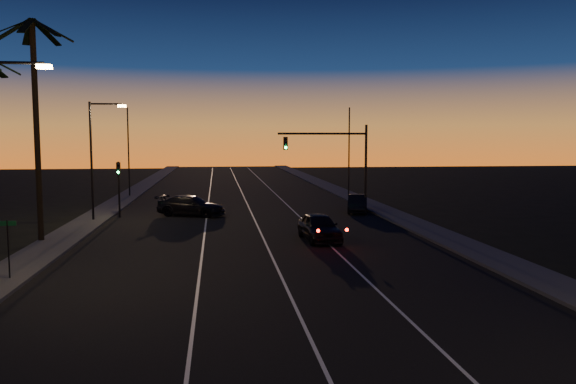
{
  "coord_description": "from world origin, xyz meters",
  "views": [
    {
      "loc": [
        -2.2,
        -3.15,
        5.95
      ],
      "look_at": [
        1.25,
        23.96,
        3.32
      ],
      "focal_mm": 35.0,
      "sensor_mm": 36.0,
      "label": 1
    }
  ],
  "objects": [
    {
      "name": "road",
      "position": [
        0.0,
        30.0,
        0.01
      ],
      "size": [
        20.0,
        170.0,
        0.01
      ],
      "primitive_type": "cube",
      "color": "black",
      "rests_on": "ground"
    },
    {
      "name": "sidewalk_left",
      "position": [
        -11.2,
        30.0,
        0.08
      ],
      "size": [
        2.4,
        170.0,
        0.16
      ],
      "primitive_type": "cube",
      "color": "#3D3D3A",
      "rests_on": "ground"
    },
    {
      "name": "sidewalk_right",
      "position": [
        11.2,
        30.0,
        0.08
      ],
      "size": [
        2.4,
        170.0,
        0.16
      ],
      "primitive_type": "cube",
      "color": "#3D3D3A",
      "rests_on": "ground"
    },
    {
      "name": "lane_stripe_left",
      "position": [
        -3.0,
        30.0,
        0.02
      ],
      "size": [
        0.12,
        160.0,
        0.01
      ],
      "primitive_type": "cube",
      "color": "silver",
      "rests_on": "road"
    },
    {
      "name": "lane_stripe_mid",
      "position": [
        0.5,
        30.0,
        0.02
      ],
      "size": [
        0.12,
        160.0,
        0.01
      ],
      "primitive_type": "cube",
      "color": "silver",
      "rests_on": "road"
    },
    {
      "name": "lane_stripe_right",
      "position": [
        4.0,
        30.0,
        0.02
      ],
      "size": [
        0.12,
        160.0,
        0.01
      ],
      "primitive_type": "cube",
      "color": "silver",
      "rests_on": "road"
    },
    {
      "name": "palm_far",
      "position": [
        -12.2,
        30.0,
        7.61
      ],
      "size": [
        4.25,
        4.16,
        12.53
      ],
      "color": "black",
      "rests_on": "ground"
    },
    {
      "name": "streetlight_left_far",
      "position": [
        -10.69,
        38.0,
        5.06
      ],
      "size": [
        2.55,
        0.26,
        8.5
      ],
      "color": "black",
      "rests_on": "ground"
    },
    {
      "name": "street_sign",
      "position": [
        -10.8,
        21.0,
        1.66
      ],
      "size": [
        0.7,
        0.06,
        2.6
      ],
      "color": "black",
      "rests_on": "ground"
    },
    {
      "name": "signal_mast",
      "position": [
        7.14,
        39.99,
        4.78
      ],
      "size": [
        7.1,
        0.41,
        7.0
      ],
      "color": "black",
      "rests_on": "ground"
    },
    {
      "name": "signal_post",
      "position": [
        -9.5,
        39.98,
        2.89
      ],
      "size": [
        0.28,
        0.37,
        4.2
      ],
      "color": "black",
      "rests_on": "ground"
    },
    {
      "name": "far_pole_left",
      "position": [
        -11.0,
        55.0,
        4.5
      ],
      "size": [
        0.14,
        0.14,
        9.0
      ],
      "primitive_type": "cylinder",
      "color": "black",
      "rests_on": "ground"
    },
    {
      "name": "far_pole_right",
      "position": [
        11.0,
        52.0,
        4.5
      ],
      "size": [
        0.14,
        0.14,
        9.0
      ],
      "primitive_type": "cylinder",
      "color": "black",
      "rests_on": "ground"
    },
    {
      "name": "lead_car",
      "position": [
        3.69,
        28.63,
        0.8
      ],
      "size": [
        2.22,
        5.3,
        1.58
      ],
      "color": "black",
      "rests_on": "road"
    },
    {
      "name": "right_car",
      "position": [
        9.0,
        40.53,
        0.72
      ],
      "size": [
        2.55,
        4.53,
        1.41
      ],
      "color": "black",
      "rests_on": "road"
    },
    {
      "name": "cross_car",
      "position": [
        -4.17,
        40.17,
        0.78
      ],
      "size": [
        5.73,
        4.03,
        1.54
      ],
      "color": "black",
      "rests_on": "road"
    }
  ]
}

